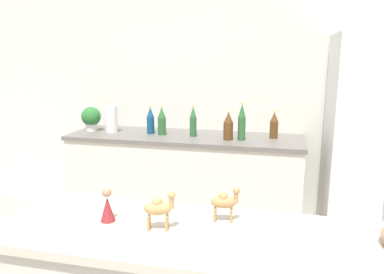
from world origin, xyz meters
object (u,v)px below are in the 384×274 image
at_px(camel_figurine_second, 225,201).
at_px(back_bottle_1, 193,122).
at_px(potted_plant, 91,118).
at_px(back_bottle_4, 228,126).
at_px(wise_man_figurine_crimson, 107,207).
at_px(back_bottle_2, 274,125).
at_px(back_bottle_3, 162,121).
at_px(back_bottle_5, 242,122).
at_px(paper_towel_roll, 112,119).
at_px(back_bottle_0, 151,121).
at_px(camel_figurine, 159,207).

bearing_deg(camel_figurine_second, back_bottle_1, 107.05).
height_order(potted_plant, back_bottle_4, back_bottle_4).
distance_m(back_bottle_4, wise_man_figurine_crimson, 1.86).
bearing_deg(back_bottle_2, back_bottle_3, -175.01).
relative_size(back_bottle_3, back_bottle_5, 0.80).
height_order(paper_towel_roll, back_bottle_3, back_bottle_3).
distance_m(back_bottle_0, camel_figurine, 2.10).
bearing_deg(back_bottle_5, paper_towel_roll, 177.44).
xyz_separation_m(back_bottle_0, back_bottle_4, (0.74, -0.09, -0.00)).
height_order(back_bottle_2, back_bottle_5, back_bottle_5).
height_order(back_bottle_5, camel_figurine_second, back_bottle_5).
bearing_deg(back_bottle_3, back_bottle_1, -1.37).
bearing_deg(camel_figurine, back_bottle_3, 107.63).
distance_m(back_bottle_1, camel_figurine_second, 1.89).
xyz_separation_m(potted_plant, back_bottle_2, (1.71, 0.07, -0.01)).
xyz_separation_m(back_bottle_1, camel_figurine, (0.32, -1.94, 0.02)).
xyz_separation_m(back_bottle_3, wise_man_figurine_crimson, (0.39, -1.92, -0.01)).
height_order(back_bottle_4, wise_man_figurine_crimson, back_bottle_4).
distance_m(back_bottle_2, back_bottle_4, 0.41).
relative_size(back_bottle_2, camel_figurine_second, 1.65).
relative_size(potted_plant, paper_towel_roll, 0.91).
relative_size(potted_plant, camel_figurine_second, 1.60).
height_order(potted_plant, back_bottle_2, back_bottle_2).
relative_size(back_bottle_5, wise_man_figurine_crimson, 2.28).
distance_m(potted_plant, camel_figurine_second, 2.41).
xyz_separation_m(potted_plant, wise_man_figurine_crimson, (1.11, -1.94, -0.01)).
bearing_deg(back_bottle_1, back_bottle_0, 175.98).
height_order(potted_plant, camel_figurine_second, potted_plant).
bearing_deg(camel_figurine_second, back_bottle_5, 93.81).
xyz_separation_m(potted_plant, back_bottle_3, (0.72, -0.02, -0.00)).
relative_size(back_bottle_2, wise_man_figurine_crimson, 1.71).
relative_size(back_bottle_0, back_bottle_4, 1.03).
bearing_deg(wise_man_figurine_crimson, potted_plant, 119.81).
height_order(back_bottle_3, back_bottle_5, back_bottle_5).
height_order(potted_plant, back_bottle_0, back_bottle_0).
relative_size(back_bottle_4, camel_figurine_second, 1.70).
bearing_deg(back_bottle_1, paper_towel_roll, 179.55).
bearing_deg(camel_figurine, wise_man_figurine_crimson, 173.92).
distance_m(back_bottle_1, wise_man_figurine_crimson, 1.91).
bearing_deg(camel_figurine, back_bottle_2, 79.41).
relative_size(paper_towel_roll, back_bottle_0, 1.00).
bearing_deg(back_bottle_1, back_bottle_2, 7.63).
distance_m(back_bottle_0, back_bottle_1, 0.41).
distance_m(back_bottle_5, camel_figurine_second, 1.76).
xyz_separation_m(paper_towel_roll, back_bottle_0, (0.38, 0.02, -0.01)).
distance_m(paper_towel_roll, back_bottle_4, 1.12).
bearing_deg(camel_figurine_second, back_bottle_3, 115.07).
xyz_separation_m(back_bottle_3, camel_figurine_second, (0.85, -1.81, 0.02)).
xyz_separation_m(back_bottle_1, camel_figurine_second, (0.55, -1.80, 0.01)).
distance_m(back_bottle_2, back_bottle_5, 0.30).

